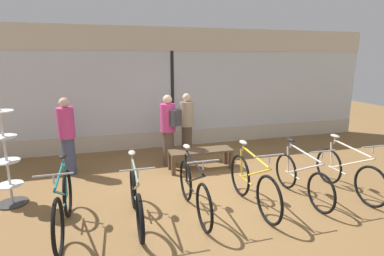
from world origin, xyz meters
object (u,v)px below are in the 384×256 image
bicycle_left (136,199)px  bicycle_center_right (253,184)px  bicycle_center_left (194,190)px  bicycle_right (301,178)px  customer_by_window (67,135)px  customer_mid_floor (169,128)px  bicycle_far_left (63,206)px  accessory_rack (7,165)px  customer_near_rack (187,124)px  display_bench (201,153)px  bicycle_far_right (348,173)px

bicycle_left → bicycle_center_right: bearing=-1.8°
bicycle_center_left → bicycle_right: 1.95m
customer_by_window → customer_mid_floor: 2.15m
customer_mid_floor → bicycle_far_left: bearing=-130.7°
bicycle_right → accessory_rack: 4.97m
bicycle_center_right → bicycle_right: bearing=3.3°
bicycle_left → customer_mid_floor: size_ratio=1.03×
bicycle_left → customer_near_rack: (1.54, 2.82, 0.45)m
display_bench → customer_near_rack: (-0.06, 0.99, 0.46)m
bicycle_far_left → bicycle_far_right: bicycle_far_left is taller
bicycle_left → bicycle_far_right: bicycle_far_right is taller
bicycle_center_left → customer_mid_floor: (0.08, 2.29, 0.48)m
bicycle_center_left → bicycle_center_right: (0.98, -0.09, 0.01)m
bicycle_left → customer_near_rack: 3.25m
bicycle_right → bicycle_left: bearing=179.9°
bicycle_left → accessory_rack: (-1.97, 1.15, 0.32)m
bicycle_center_left → bicycle_right: bicycle_center_left is taller
bicycle_center_left → bicycle_far_right: bearing=-1.6°
bicycle_far_left → display_bench: bicycle_far_left is taller
display_bench → customer_mid_floor: customer_mid_floor is taller
bicycle_right → bicycle_far_left: bearing=179.8°
accessory_rack → bicycle_center_right: bearing=-17.5°
bicycle_left → customer_by_window: customer_by_window is taller
bicycle_center_right → display_bench: size_ratio=1.25×
bicycle_center_left → accessory_rack: size_ratio=1.02×
bicycle_left → bicycle_center_left: bearing=1.7°
display_bench → customer_by_window: bearing=169.6°
display_bench → bicycle_right: bearing=-55.7°
bicycle_left → bicycle_far_right: (3.78, -0.05, 0.02)m
customer_near_rack → bicycle_left: bearing=-118.6°
bicycle_far_right → customer_by_window: 5.52m
bicycle_far_left → bicycle_left: bearing=-0.5°
bicycle_center_right → customer_near_rack: (-0.34, 2.88, 0.42)m
bicycle_far_left → bicycle_right: (3.86, -0.01, -0.03)m
bicycle_center_left → bicycle_far_left: bearing=-179.5°
bicycle_center_left → customer_by_window: (-2.07, 2.32, 0.46)m
bicycle_center_right → display_bench: (-0.29, 1.89, -0.04)m
bicycle_center_right → customer_near_rack: bearing=96.8°
bicycle_far_left → customer_mid_floor: size_ratio=1.08×
bicycle_right → bicycle_far_right: size_ratio=0.97×
customer_near_rack → customer_mid_floor: bearing=-137.6°
customer_near_rack → customer_mid_floor: size_ratio=0.97×
display_bench → customer_near_rack: 1.09m
bicycle_center_right → bicycle_far_right: 1.90m
customer_by_window → customer_mid_floor: size_ratio=1.01×
bicycle_center_right → accessory_rack: accessory_rack is taller
customer_near_rack → customer_by_window: (-2.71, -0.48, 0.03)m
bicycle_right → customer_near_rack: size_ratio=1.04×
bicycle_left → display_bench: size_ratio=1.19×
display_bench → customer_by_window: 2.85m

